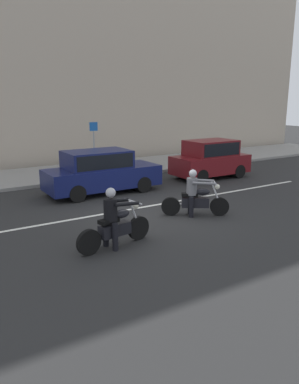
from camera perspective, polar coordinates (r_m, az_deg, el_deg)
The scene contains 9 objects.
ground_plane at distance 12.22m, azimuth 0.36°, elevation -3.48°, with size 80.00×80.00×0.00m, color #262626.
sidewalk_slab at distance 19.23m, azimuth -12.59°, elevation 2.85°, with size 40.00×4.40×0.14m, color gray.
building_facade at distance 22.29m, azimuth -16.67°, elevation 20.20°, with size 40.00×1.40×12.60m, color #B7A893.
lane_marking_stripe at distance 12.57m, azimuth -5.08°, elevation -3.02°, with size 18.00×0.14×0.01m, color silver.
motorcycle_with_rider_gray at distance 12.06m, azimuth 6.97°, elevation -0.72°, with size 1.88×1.30×1.51m.
motorcycle_with_rider_black_leather at distance 9.46m, azimuth -5.39°, elevation -4.71°, with size 2.19×0.75×1.56m.
parked_hatchback_maroon at distance 18.02m, azimuth 9.27°, elevation 5.06°, with size 3.72×1.76×1.80m.
parked_sedan_navy at distance 14.97m, azimuth -7.46°, elevation 3.14°, with size 4.56×1.82×1.72m.
street_sign_post at distance 19.69m, azimuth -8.48°, elevation 7.83°, with size 0.44×0.08×2.42m.
Camera 1 is at (-6.28, -9.82, 3.66)m, focal length 34.97 mm.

